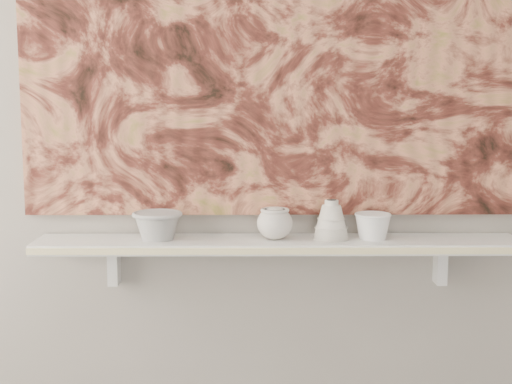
{
  "coord_description": "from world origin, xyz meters",
  "views": [
    {
      "loc": [
        -0.08,
        -0.52,
        1.34
      ],
      "look_at": [
        -0.06,
        1.49,
        1.07
      ],
      "focal_mm": 50.0,
      "sensor_mm": 36.0,
      "label": 1
    }
  ],
  "objects_px": {
    "painting": "(278,26)",
    "bell_vessel": "(331,220)",
    "cup_cream": "(275,223)",
    "bowl_white": "(373,226)",
    "shelf": "(278,244)",
    "bowl_grey": "(157,225)"
  },
  "relations": [
    {
      "from": "painting",
      "to": "bell_vessel",
      "type": "height_order",
      "value": "painting"
    },
    {
      "from": "painting",
      "to": "cup_cream",
      "type": "xyz_separation_m",
      "value": [
        -0.01,
        -0.08,
        -0.56
      ]
    },
    {
      "from": "cup_cream",
      "to": "bowl_white",
      "type": "relative_size",
      "value": 0.97
    },
    {
      "from": "bell_vessel",
      "to": "shelf",
      "type": "bearing_deg",
      "value": 180.0
    },
    {
      "from": "bowl_grey",
      "to": "bell_vessel",
      "type": "bearing_deg",
      "value": 0.0
    },
    {
      "from": "shelf",
      "to": "painting",
      "type": "bearing_deg",
      "value": 90.0
    },
    {
      "from": "bowl_white",
      "to": "cup_cream",
      "type": "bearing_deg",
      "value": 180.0
    },
    {
      "from": "painting",
      "to": "bell_vessel",
      "type": "distance_m",
      "value": 0.58
    },
    {
      "from": "bell_vessel",
      "to": "bowl_grey",
      "type": "bearing_deg",
      "value": 180.0
    },
    {
      "from": "shelf",
      "to": "cup_cream",
      "type": "bearing_deg",
      "value": 180.0
    },
    {
      "from": "shelf",
      "to": "bell_vessel",
      "type": "relative_size",
      "value": 12.19
    },
    {
      "from": "cup_cream",
      "to": "bell_vessel",
      "type": "relative_size",
      "value": 0.89
    },
    {
      "from": "cup_cream",
      "to": "bowl_white",
      "type": "bearing_deg",
      "value": 0.0
    },
    {
      "from": "painting",
      "to": "bowl_grey",
      "type": "relative_size",
      "value": 10.38
    },
    {
      "from": "painting",
      "to": "bell_vessel",
      "type": "xyz_separation_m",
      "value": [
        0.15,
        -0.08,
        -0.55
      ]
    },
    {
      "from": "painting",
      "to": "bell_vessel",
      "type": "relative_size",
      "value": 13.06
    },
    {
      "from": "shelf",
      "to": "cup_cream",
      "type": "xyz_separation_m",
      "value": [
        -0.01,
        0.0,
        0.06
      ]
    },
    {
      "from": "shelf",
      "to": "bell_vessel",
      "type": "distance_m",
      "value": 0.17
    },
    {
      "from": "painting",
      "to": "cup_cream",
      "type": "height_order",
      "value": "painting"
    },
    {
      "from": "bowl_grey",
      "to": "painting",
      "type": "bearing_deg",
      "value": 12.99
    },
    {
      "from": "shelf",
      "to": "bell_vessel",
      "type": "height_order",
      "value": "bell_vessel"
    },
    {
      "from": "bell_vessel",
      "to": "bowl_white",
      "type": "distance_m",
      "value": 0.12
    }
  ]
}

